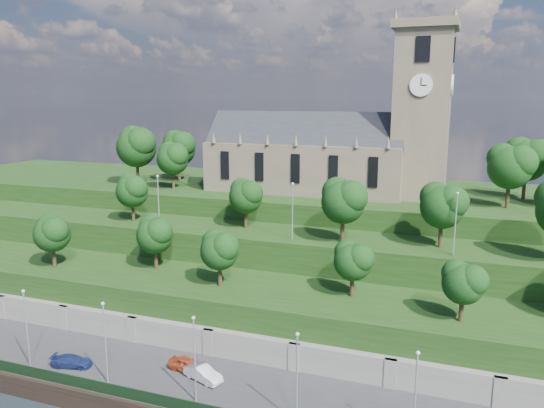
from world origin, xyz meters
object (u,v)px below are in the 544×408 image
at_px(church, 335,146).
at_px(car_middle, 203,373).
at_px(car_right, 72,361).
at_px(car_left, 187,364).

relative_size(church, car_middle, 8.65).
distance_m(car_middle, car_right, 14.69).
bearing_deg(car_middle, church, 13.61).
bearing_deg(car_middle, car_left, 84.37).
distance_m(church, car_middle, 44.65).
bearing_deg(church, car_middle, -95.57).
relative_size(car_middle, car_right, 1.03).
height_order(car_left, car_right, car_left).
bearing_deg(car_middle, car_right, 118.14).
height_order(church, car_right, church).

